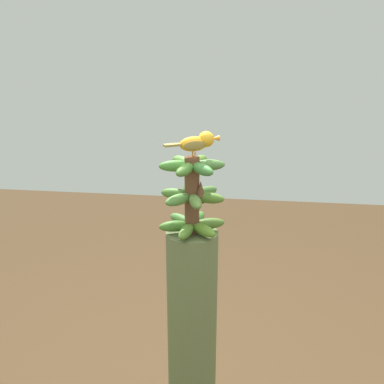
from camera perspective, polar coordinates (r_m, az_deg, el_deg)
The scene contains 3 objects.
banana_tree at distance 2.12m, azimuth -0.00°, elevation -21.21°, with size 0.20×0.20×1.29m, color #5B663D.
banana_bunch at distance 1.72m, azimuth 0.03°, elevation -0.45°, with size 0.26×0.26×0.30m.
perched_bird at distance 1.67m, azimuth 0.78°, elevation 6.23°, with size 0.20×0.12×0.09m.
Camera 1 is at (0.20, -1.61, 2.01)m, focal length 42.88 mm.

